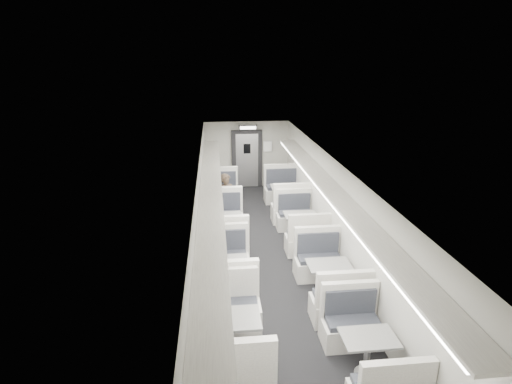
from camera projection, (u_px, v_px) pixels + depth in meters
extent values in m
cube|color=black|center=(269.00, 268.00, 9.19)|extent=(3.00, 12.00, 0.12)
cube|color=white|center=(270.00, 162.00, 8.37)|extent=(3.00, 12.00, 0.12)
cube|color=beige|center=(247.00, 154.00, 14.48)|extent=(3.00, 0.12, 2.40)
cube|color=beige|center=(198.00, 221.00, 8.62)|extent=(0.12, 12.00, 2.40)
cube|color=beige|center=(338.00, 215.00, 8.94)|extent=(0.12, 12.00, 2.40)
cube|color=silver|center=(222.00, 217.00, 11.32)|extent=(1.12, 0.62, 0.48)
cube|color=#23292F|center=(222.00, 207.00, 11.25)|extent=(1.00, 0.50, 0.11)
cube|color=silver|center=(222.00, 200.00, 10.91)|extent=(1.12, 0.13, 0.74)
cube|color=silver|center=(221.00, 198.00, 12.87)|extent=(1.12, 0.62, 0.48)
cube|color=#23292F|center=(221.00, 190.00, 12.75)|extent=(1.00, 0.50, 0.11)
cube|color=silver|center=(220.00, 178.00, 12.89)|extent=(1.12, 0.13, 0.74)
cylinder|color=silver|center=(222.00, 203.00, 12.05)|extent=(0.11, 0.11, 0.73)
cylinder|color=silver|center=(222.00, 214.00, 12.17)|extent=(0.38, 0.38, 0.03)
cube|color=gray|center=(221.00, 190.00, 11.92)|extent=(0.93, 0.64, 0.04)
cube|color=silver|center=(225.00, 251.00, 9.37)|extent=(1.12, 0.62, 0.48)
cube|color=#23292F|center=(224.00, 239.00, 9.30)|extent=(0.99, 0.50, 0.11)
cube|color=silver|center=(224.00, 231.00, 8.96)|extent=(1.12, 0.13, 0.74)
cube|color=silver|center=(223.00, 223.00, 10.92)|extent=(1.12, 0.62, 0.48)
cube|color=#23292F|center=(223.00, 214.00, 10.80)|extent=(0.99, 0.50, 0.11)
cube|color=silver|center=(222.00, 200.00, 10.94)|extent=(1.12, 0.13, 0.74)
cylinder|color=silver|center=(224.00, 232.00, 10.10)|extent=(0.11, 0.11, 0.73)
cylinder|color=silver|center=(224.00, 244.00, 10.21)|extent=(0.38, 0.38, 0.03)
cube|color=gray|center=(223.00, 217.00, 9.97)|extent=(0.93, 0.63, 0.04)
cube|color=silver|center=(228.00, 305.00, 7.35)|extent=(1.03, 0.57, 0.44)
cube|color=#23292F|center=(228.00, 292.00, 7.29)|extent=(0.92, 0.46, 0.10)
cube|color=silver|center=(228.00, 285.00, 6.97)|extent=(1.03, 0.12, 0.68)
cube|color=silver|center=(226.00, 265.00, 8.78)|extent=(1.03, 0.57, 0.44)
cube|color=#23292F|center=(225.00, 255.00, 8.67)|extent=(0.92, 0.46, 0.10)
cube|color=silver|center=(225.00, 238.00, 8.80)|extent=(1.03, 0.12, 0.68)
cylinder|color=silver|center=(227.00, 278.00, 8.03)|extent=(0.10, 0.10, 0.67)
cylinder|color=silver|center=(227.00, 292.00, 8.13)|extent=(0.35, 0.35, 0.03)
cube|color=gray|center=(226.00, 262.00, 7.91)|extent=(0.86, 0.58, 0.04)
cube|color=#23292F|center=(234.00, 369.00, 5.44)|extent=(0.98, 0.49, 0.10)
cube|color=silver|center=(234.00, 364.00, 5.10)|extent=(1.11, 0.13, 0.73)
cube|color=silver|center=(229.00, 316.00, 7.04)|extent=(1.11, 0.62, 0.47)
cube|color=#23292F|center=(229.00, 303.00, 6.92)|extent=(0.98, 0.49, 0.10)
cube|color=silver|center=(228.00, 279.00, 7.06)|extent=(1.11, 0.13, 0.73)
cylinder|color=silver|center=(231.00, 341.00, 6.23)|extent=(0.10, 0.10, 0.72)
cylinder|color=silver|center=(232.00, 359.00, 6.34)|extent=(0.38, 0.38, 0.03)
cube|color=gray|center=(231.00, 319.00, 6.10)|extent=(0.92, 0.63, 0.04)
cube|color=silver|center=(291.00, 213.00, 11.63)|extent=(1.13, 0.63, 0.48)
cube|color=#23292F|center=(291.00, 203.00, 11.56)|extent=(1.00, 0.50, 0.11)
cube|color=silver|center=(293.00, 196.00, 11.21)|extent=(1.13, 0.13, 0.74)
cube|color=silver|center=(282.00, 195.00, 13.18)|extent=(1.13, 0.63, 0.48)
cube|color=#23292F|center=(282.00, 187.00, 13.06)|extent=(1.00, 0.50, 0.11)
cube|color=silver|center=(281.00, 175.00, 13.20)|extent=(1.13, 0.13, 0.74)
cylinder|color=silver|center=(286.00, 199.00, 12.36)|extent=(0.11, 0.11, 0.73)
cylinder|color=silver|center=(286.00, 210.00, 12.48)|extent=(0.38, 0.38, 0.03)
cube|color=gray|center=(286.00, 187.00, 12.23)|extent=(0.93, 0.64, 0.04)
cube|color=silver|center=(306.00, 245.00, 9.74)|extent=(1.01, 0.56, 0.43)
cube|color=#23292F|center=(307.00, 234.00, 9.68)|extent=(0.90, 0.45, 0.10)
cube|color=silver|center=(309.00, 227.00, 9.37)|extent=(1.01, 0.11, 0.67)
cube|color=silver|center=(294.00, 221.00, 11.14)|extent=(1.01, 0.56, 0.43)
cube|color=#23292F|center=(295.00, 213.00, 11.03)|extent=(0.90, 0.45, 0.10)
cube|color=silver|center=(294.00, 200.00, 11.16)|extent=(1.01, 0.11, 0.67)
cylinder|color=silver|center=(300.00, 228.00, 10.40)|extent=(0.10, 0.10, 0.66)
cylinder|color=silver|center=(300.00, 239.00, 10.50)|extent=(0.34, 0.34, 0.03)
cube|color=gray|center=(301.00, 215.00, 10.28)|extent=(0.84, 0.57, 0.04)
cube|color=silver|center=(339.00, 309.00, 7.25)|extent=(1.02, 0.57, 0.43)
cube|color=#23292F|center=(340.00, 296.00, 7.19)|extent=(0.90, 0.45, 0.10)
cube|color=silver|center=(345.00, 289.00, 6.88)|extent=(1.02, 0.12, 0.67)
cube|color=silver|center=(318.00, 268.00, 8.66)|extent=(1.02, 0.57, 0.43)
cube|color=#23292F|center=(319.00, 258.00, 8.55)|extent=(0.90, 0.45, 0.10)
cube|color=silver|center=(317.00, 241.00, 8.68)|extent=(1.02, 0.12, 0.67)
cylinder|color=silver|center=(328.00, 282.00, 7.92)|extent=(0.10, 0.10, 0.66)
cylinder|color=silver|center=(327.00, 295.00, 8.02)|extent=(0.35, 0.35, 0.03)
cube|color=gray|center=(329.00, 265.00, 7.80)|extent=(0.85, 0.58, 0.04)
cube|color=silver|center=(397.00, 382.00, 4.96)|extent=(0.97, 0.11, 0.64)
cube|color=silver|center=(351.00, 332.00, 6.65)|extent=(0.97, 0.54, 0.41)
cube|color=#23292F|center=(352.00, 321.00, 6.55)|extent=(0.86, 0.43, 0.09)
cube|color=silver|center=(349.00, 299.00, 6.67)|extent=(0.97, 0.11, 0.64)
cylinder|color=silver|center=(367.00, 357.00, 5.95)|extent=(0.09, 0.09, 0.63)
cylinder|color=silver|center=(365.00, 374.00, 6.04)|extent=(0.33, 0.33, 0.03)
cube|color=gray|center=(369.00, 338.00, 5.83)|extent=(0.80, 0.55, 0.04)
imported|color=black|center=(227.00, 200.00, 11.15)|extent=(0.64, 0.51, 1.52)
cube|color=black|center=(204.00, 171.00, 11.78)|extent=(0.02, 1.18, 0.84)
cube|color=black|center=(202.00, 196.00, 9.71)|extent=(0.02, 1.18, 0.84)
cube|color=black|center=(200.00, 234.00, 7.64)|extent=(0.02, 1.18, 0.84)
cube|color=black|center=(196.00, 300.00, 5.57)|extent=(0.02, 1.18, 0.84)
cube|color=silver|center=(211.00, 193.00, 8.14)|extent=(0.46, 10.40, 0.05)
cube|color=white|center=(221.00, 195.00, 8.17)|extent=(0.05, 10.20, 0.04)
cube|color=silver|center=(331.00, 189.00, 8.39)|extent=(0.46, 10.40, 0.05)
cube|color=white|center=(322.00, 192.00, 8.39)|extent=(0.05, 10.20, 0.04)
cube|color=black|center=(247.00, 159.00, 14.42)|extent=(1.10, 0.10, 2.10)
cube|color=silver|center=(247.00, 161.00, 14.41)|extent=(0.80, 0.05, 1.95)
cube|color=black|center=(247.00, 149.00, 14.22)|extent=(0.25, 0.02, 0.35)
cube|color=black|center=(248.00, 127.00, 13.56)|extent=(0.62, 0.10, 0.16)
cube|color=white|center=(248.00, 128.00, 13.51)|extent=(0.54, 0.02, 0.10)
cube|color=white|center=(268.00, 147.00, 14.33)|extent=(0.32, 0.02, 0.40)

